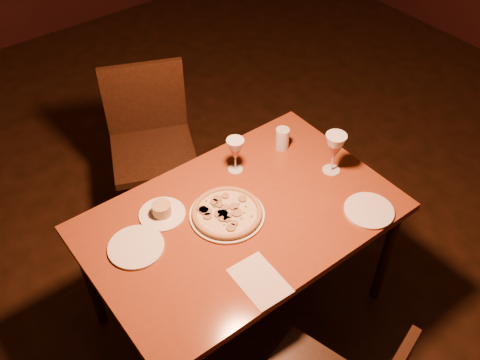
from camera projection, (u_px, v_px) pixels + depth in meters
floor at (298, 335)px, 2.56m from camera, size 7.00×7.00×0.00m
dining_table at (241, 225)px, 2.24m from camera, size 1.28×0.82×0.68m
chair_far at (151, 139)px, 2.84m from camera, size 0.56×0.56×0.89m
pizza_plate at (227, 213)px, 2.19m from camera, size 0.31×0.31×0.03m
ramekin_saucer at (162, 212)px, 2.19m from camera, size 0.19×0.19×0.06m
wine_glass_far at (235, 155)px, 2.34m from camera, size 0.08×0.08×0.17m
wine_glass_right at (334, 153)px, 2.33m from camera, size 0.09×0.09×0.20m
water_tumbler at (282, 139)px, 2.48m from camera, size 0.06×0.06×0.11m
side_plate_left at (136, 247)px, 2.07m from camera, size 0.22×0.22×0.01m
side_plate_near at (369, 211)px, 2.21m from camera, size 0.21×0.21×0.01m
menu_card at (260, 281)px, 1.97m from camera, size 0.16×0.23×0.00m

